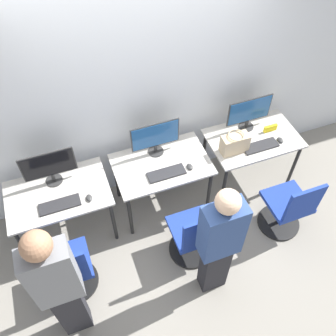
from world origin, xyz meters
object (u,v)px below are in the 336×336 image
Objects in this scene: person_left at (58,285)px; keyboard_left at (60,205)px; mouse_left at (89,198)px; office_chair_left at (70,271)px; office_chair_center at (194,236)px; person_center at (219,242)px; mouse_right at (280,140)px; monitor_right at (249,112)px; office_chair_right at (288,209)px; mouse_center at (190,167)px; monitor_center at (155,137)px; keyboard_center at (166,173)px; keyboard_right at (260,146)px; handbag at (235,143)px; monitor_left at (49,167)px.

keyboard_left is at bearing 81.92° from person_left.
office_chair_left is at bearing -125.84° from mouse_left.
office_chair_center is at bearing -3.12° from office_chair_left.
person_left reaches higher than person_center.
keyboard_left is at bearing 153.29° from office_chair_center.
person_left is 2.77m from mouse_right.
keyboard_left is 2.27m from monitor_right.
office_chair_center is at bearing -137.61° from monitor_right.
office_chair_left is at bearing 82.52° from person_left.
person_center reaches higher than office_chair_right.
person_center reaches higher than monitor_right.
mouse_right is at bearing -53.46° from monitor_right.
mouse_center is at bearing -0.01° from keyboard_left.
keyboard_center is (0.00, -0.34, -0.22)m from monitor_center.
keyboard_center is at bearing 150.71° from office_chair_right.
mouse_left is 0.22× the size of keyboard_right.
monitor_center is (0.83, 0.37, 0.21)m from mouse_left.
keyboard_left is at bearing -179.66° from keyboard_center.
person_center is (1.37, -0.07, -0.06)m from person_left.
handbag reaches higher than mouse_center.
mouse_center is at bearing -179.68° from mouse_right.
keyboard_left is 0.44× the size of office_chair_left.
monitor_right is at bearing 27.81° from person_left.
person_left is at bearing -152.19° from monitor_right.
person_left is at bearing -95.94° from monitor_left.
keyboard_center is 4.47× the size of mouse_right.
monitor_left is 1.00× the size of monitor_right.
keyboard_left is at bearing -90.00° from monitor_left.
monitor_right is at bearing 92.96° from office_chair_right.
monitor_center is at bearing 127.23° from mouse_center.
monitor_center reaches higher than keyboard_center.
office_chair_right is (2.28, -0.65, -0.36)m from keyboard_left.
mouse_right is at bearing 72.98° from office_chair_right.
monitor_left reaches higher than handbag.
monitor_left is at bearing 163.97° from keyboard_center.
office_chair_center is (1.32, 0.30, -0.55)m from person_left.
monitor_center is at bearing 0.90° from monitor_left.
handbag is (2.05, 0.96, -0.08)m from person_left.
mouse_left is at bearing -156.02° from monitor_center.
mouse_left is 2.19m from mouse_right.
office_chair_left reaches higher than keyboard_center.
monitor_right is (2.23, 0.35, 0.22)m from keyboard_left.
mouse_left is 1.13m from office_chair_center.
keyboard_left is at bearing 142.23° from person_center.
mouse_center is 0.22× the size of keyboard_right.
office_chair_right is at bearing -87.04° from monitor_right.
keyboard_left is at bearing -162.84° from monitor_center.
monitor_center is at bearing 95.80° from person_center.
handbag is (-0.36, 0.71, 0.47)m from office_chair_right.
office_chair_left is 2.25× the size of keyboard_center.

